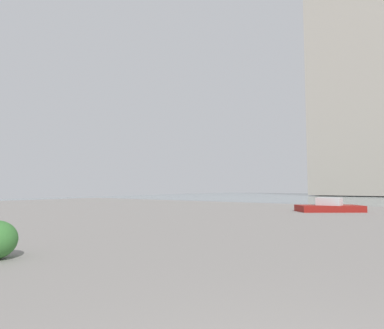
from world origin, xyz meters
TOP-DOWN VIEW (x-y plane):
  - building_slab at (8.65, -64.01)m, footprint 15.52×13.48m
  - boat at (4.30, -18.72)m, footprint 3.89×3.50m

SIDE VIEW (x-z plane):
  - boat at x=4.30m, z-range -0.26..0.69m
  - building_slab at x=8.65m, z-range -1.04..38.49m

